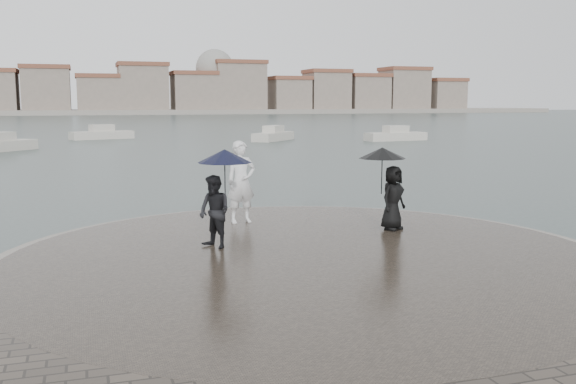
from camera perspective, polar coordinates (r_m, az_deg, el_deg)
name	(u,v)px	position (r m, az deg, el deg)	size (l,w,h in m)	color
ground	(387,333)	(9.77, 8.83, -12.29)	(400.00, 400.00, 0.00)	#2B3835
kerb_ring	(308,265)	(12.80, 1.79, -6.51)	(12.50, 12.50, 0.32)	gray
quay_tip	(308,264)	(12.79, 1.79, -6.42)	(11.90, 11.90, 0.36)	#2D261E
statue	(241,182)	(16.00, -4.18, 0.90)	(0.75, 0.49, 2.05)	white
visitor_left	(218,192)	(13.30, -6.23, 0.03)	(1.25, 1.14, 2.04)	black
visitor_right	(389,181)	(15.27, 8.96, 0.96)	(1.25, 1.12, 1.95)	black
far_skyline	(71,92)	(168.90, -18.70, 8.43)	(260.00, 20.00, 37.00)	gray
boats	(202,138)	(53.51, -7.62, 4.80)	(36.38, 16.84, 1.50)	beige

